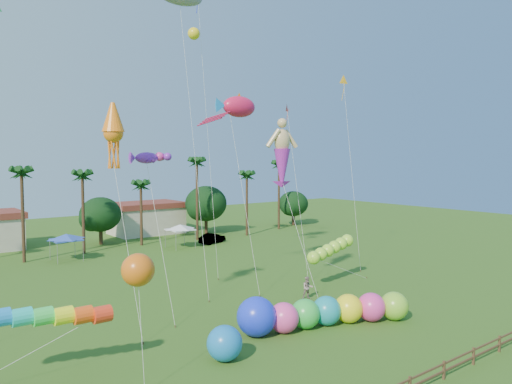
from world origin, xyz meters
TOP-DOWN VIEW (x-y plane):
  - ground at (0.00, 0.00)m, footprint 160.00×160.00m
  - tree_line at (3.57, 44.00)m, footprint 69.46×8.91m
  - buildings_row at (-3.09, 50.00)m, footprint 35.00×7.00m
  - tent_row at (-6.00, 36.33)m, footprint 31.00×4.00m
  - fence at (0.00, -6.00)m, footprint 36.12×0.12m
  - car_b at (13.17, 36.41)m, footprint 4.41×2.70m
  - spectator_b at (4.79, 9.22)m, footprint 1.13×1.06m
  - caterpillar_inflatable at (0.54, 3.72)m, footprint 12.45×6.19m
  - blue_ball at (-7.70, 3.10)m, footprint 2.06×2.06m
  - rainbow_tube at (-15.32, 6.36)m, footprint 9.14×2.33m
  - green_worm at (7.45, 11.23)m, footprint 10.00×2.42m
  - orange_ball_kite at (-13.15, 2.61)m, footprint 1.98×1.98m
  - merman_kite at (4.46, 12.10)m, footprint 2.81×5.91m
  - fish_kite at (3.19, 16.53)m, footprint 5.22×5.68m
  - squid_kite at (-10.19, 12.61)m, footprint 1.94×5.30m
  - lobster_kite at (-6.95, 14.30)m, footprint 3.40×5.70m
  - delta_kite_red at (9.61, 17.21)m, footprint 2.05×5.25m
  - delta_kite_yellow at (17.77, 17.23)m, footprint 2.59×4.63m

SIDE VIEW (x-z plane):
  - ground at x=0.00m, z-range 0.00..0.00m
  - fence at x=0.00m, z-range 0.11..1.11m
  - car_b at x=13.17m, z-range 0.00..1.37m
  - spectator_b at x=4.79m, z-range 0.00..1.85m
  - blue_ball at x=-7.70m, z-range 0.00..2.06m
  - caterpillar_inflatable at x=0.54m, z-range -0.21..2.39m
  - buildings_row at x=-3.09m, z-range 0.00..4.00m
  - tent_row at x=-6.00m, z-range 2.45..3.05m
  - green_worm at x=7.45m, z-range 1.03..4.51m
  - rainbow_tube at x=-15.32m, z-range 1.29..4.83m
  - tree_line at x=3.57m, z-range -1.22..9.78m
  - orange_ball_kite at x=-13.15m, z-range 2.66..9.62m
  - lobster_kite at x=-6.95m, z-range 5.49..17.72m
  - merman_kite at x=4.46m, z-range 4.40..18.83m
  - squid_kite at x=-10.19m, z-range 5.56..20.99m
  - delta_kite_red at x=9.61m, z-range 7.57..24.54m
  - fish_kite at x=3.19m, z-range 7.56..24.78m
  - delta_kite_yellow at x=17.77m, z-range 9.34..29.93m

